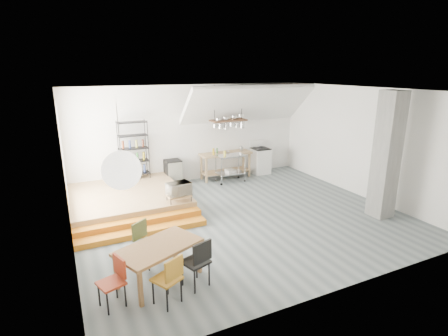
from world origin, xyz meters
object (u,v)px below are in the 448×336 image
rolling_cart (230,165)px  dining_table (159,249)px  stove (260,160)px  mini_fridge (173,173)px

rolling_cart → dining_table: bearing=-128.5°
rolling_cart → stove: bearing=18.0°
mini_fridge → stove: bearing=-0.8°
stove → mini_fridge: 3.28m
stove → mini_fridge: bearing=179.2°
dining_table → mini_fridge: (1.88, 5.09, -0.19)m
dining_table → rolling_cart: size_ratio=1.74×
dining_table → mini_fridge: bearing=46.9°
stove → mini_fridge: stove is taller
stove → dining_table: stove is taller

